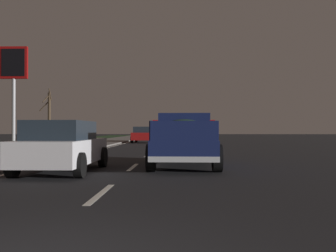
{
  "coord_description": "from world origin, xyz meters",
  "views": [
    {
      "loc": [
        -2.97,
        -1.56,
        1.29
      ],
      "look_at": [
        12.74,
        -1.11,
        1.43
      ],
      "focal_mm": 40.27,
      "sensor_mm": 36.0,
      "label": 1
    }
  ],
  "objects_px": {
    "pickup_truck": "(184,138)",
    "sedan_white": "(63,146)",
    "sedan_red": "(143,135)",
    "bare_tree_far": "(49,115)",
    "gas_price_sign": "(14,72)"
  },
  "relations": [
    {
      "from": "bare_tree_far",
      "to": "pickup_truck",
      "type": "bearing_deg",
      "value": -151.15
    },
    {
      "from": "sedan_red",
      "to": "sedan_white",
      "type": "relative_size",
      "value": 1.01
    },
    {
      "from": "pickup_truck",
      "to": "sedan_red",
      "type": "xyz_separation_m",
      "value": [
        23.03,
        3.61,
        -0.2
      ]
    },
    {
      "from": "sedan_white",
      "to": "gas_price_sign",
      "type": "bearing_deg",
      "value": 28.88
    },
    {
      "from": "gas_price_sign",
      "to": "bare_tree_far",
      "type": "bearing_deg",
      "value": 7.64
    },
    {
      "from": "sedan_white",
      "to": "gas_price_sign",
      "type": "xyz_separation_m",
      "value": [
        14.12,
        7.79,
        4.45
      ]
    },
    {
      "from": "pickup_truck",
      "to": "sedan_red",
      "type": "distance_m",
      "value": 23.31
    },
    {
      "from": "pickup_truck",
      "to": "bare_tree_far",
      "type": "bearing_deg",
      "value": 28.85
    },
    {
      "from": "sedan_red",
      "to": "gas_price_sign",
      "type": "height_order",
      "value": "gas_price_sign"
    },
    {
      "from": "sedan_red",
      "to": "sedan_white",
      "type": "distance_m",
      "value": 24.97
    },
    {
      "from": "pickup_truck",
      "to": "gas_price_sign",
      "type": "distance_m",
      "value": 17.27
    },
    {
      "from": "sedan_red",
      "to": "bare_tree_far",
      "type": "bearing_deg",
      "value": 86.26
    },
    {
      "from": "sedan_white",
      "to": "bare_tree_far",
      "type": "relative_size",
      "value": 0.82
    },
    {
      "from": "pickup_truck",
      "to": "sedan_white",
      "type": "bearing_deg",
      "value": 117.64
    },
    {
      "from": "pickup_truck",
      "to": "gas_price_sign",
      "type": "bearing_deg",
      "value": 43.32
    }
  ]
}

